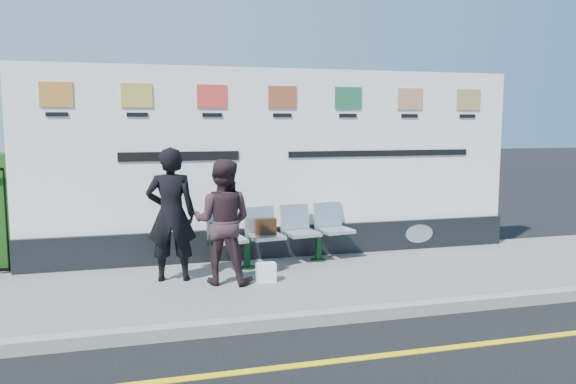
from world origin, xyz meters
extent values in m
plane|color=black|center=(0.00, 0.00, 0.00)|extent=(80.00, 80.00, 0.00)
cube|color=slate|center=(0.00, 2.50, 0.06)|extent=(14.00, 3.00, 0.12)
cube|color=gray|center=(0.00, 1.00, 0.07)|extent=(14.00, 0.18, 0.14)
cube|color=yellow|center=(0.00, 0.00, 0.00)|extent=(14.00, 0.10, 0.01)
cube|color=black|center=(0.50, 3.85, 0.37)|extent=(8.00, 0.30, 0.50)
cube|color=white|center=(0.50, 3.85, 1.87)|extent=(8.00, 0.14, 2.50)
imported|color=black|center=(-1.30, 2.85, 1.03)|extent=(0.72, 0.52, 1.83)
imported|color=#312024|center=(-0.65, 2.54, 0.96)|extent=(0.99, 0.89, 1.68)
cube|color=black|center=(0.10, 3.24, 0.73)|extent=(0.32, 0.15, 0.25)
cube|color=white|center=(-0.08, 2.43, 0.25)|extent=(0.26, 0.15, 0.26)
camera|label=1|loc=(-1.74, -4.82, 2.25)|focal=35.00mm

